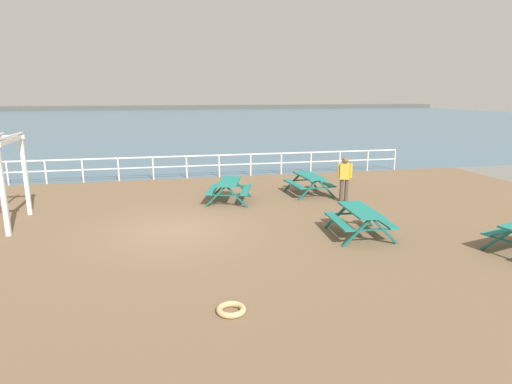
{
  "coord_description": "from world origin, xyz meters",
  "views": [
    {
      "loc": [
        -0.18,
        -12.09,
        3.92
      ],
      "look_at": [
        2.62,
        0.93,
        0.8
      ],
      "focal_mm": 29.74,
      "sensor_mm": 36.0,
      "label": 1
    }
  ],
  "objects_px": {
    "picnic_table_near_left": "(360,216)",
    "visitor": "(345,176)",
    "picnic_table_near_right": "(229,186)",
    "picnic_table_mid_centre": "(309,180)"
  },
  "relations": [
    {
      "from": "picnic_table_near_left",
      "to": "picnic_table_near_right",
      "type": "distance_m",
      "value": 5.48
    },
    {
      "from": "picnic_table_mid_centre",
      "to": "picnic_table_near_right",
      "type": "bearing_deg",
      "value": 94.09
    },
    {
      "from": "picnic_table_mid_centre",
      "to": "visitor",
      "type": "distance_m",
      "value": 1.68
    },
    {
      "from": "picnic_table_near_left",
      "to": "visitor",
      "type": "height_order",
      "value": "visitor"
    },
    {
      "from": "picnic_table_near_right",
      "to": "picnic_table_mid_centre",
      "type": "xyz_separation_m",
      "value": [
        3.26,
        0.47,
        0.0
      ]
    },
    {
      "from": "picnic_table_near_left",
      "to": "visitor",
      "type": "relative_size",
      "value": 1.14
    },
    {
      "from": "picnic_table_near_right",
      "to": "visitor",
      "type": "bearing_deg",
      "value": -86.73
    },
    {
      "from": "picnic_table_near_left",
      "to": "picnic_table_near_right",
      "type": "height_order",
      "value": "same"
    },
    {
      "from": "picnic_table_near_left",
      "to": "visitor",
      "type": "xyz_separation_m",
      "value": [
        1.13,
        3.66,
        0.36
      ]
    },
    {
      "from": "picnic_table_near_left",
      "to": "picnic_table_near_right",
      "type": "bearing_deg",
      "value": 37.02
    }
  ]
}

